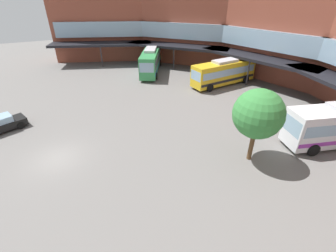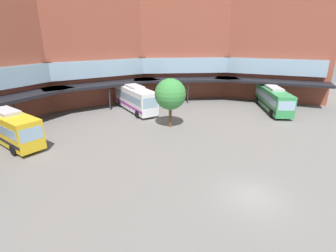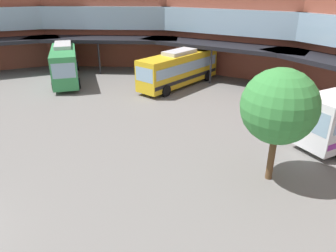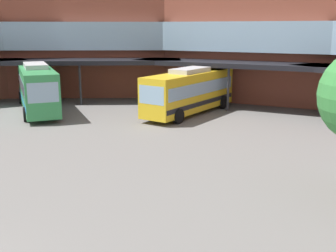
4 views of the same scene
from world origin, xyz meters
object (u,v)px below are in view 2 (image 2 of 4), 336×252
bus_0 (273,98)px  plaza_tree (170,94)px  bus_2 (135,98)px  bus_3 (9,126)px

bus_0 → plaza_tree: 17.87m
bus_0 → bus_2: (-14.68, 15.26, 0.15)m
bus_0 → plaza_tree: size_ratio=1.71×
bus_0 → plaza_tree: (-16.51, 6.40, 2.35)m
bus_3 → plaza_tree: size_ratio=1.70×
bus_2 → plaza_tree: plaza_tree is taller
bus_0 → bus_2: size_ratio=0.99×
bus_0 → plaza_tree: plaza_tree is taller
bus_3 → bus_2: bearing=84.4°
bus_2 → plaza_tree: 9.31m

